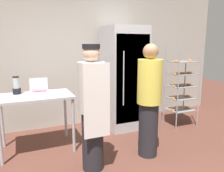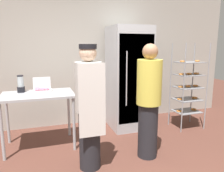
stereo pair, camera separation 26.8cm
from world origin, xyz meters
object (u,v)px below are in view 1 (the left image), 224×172
(person_customer, at_px, (149,100))
(refrigerator, at_px, (124,78))
(donut_box, at_px, (39,91))
(baking_rack, at_px, (182,86))
(blender_pitcher, at_px, (16,86))
(person_baker, at_px, (92,107))

(person_customer, bearing_deg, refrigerator, 80.73)
(donut_box, distance_m, person_customer, 1.65)
(baking_rack, relative_size, blender_pitcher, 6.03)
(donut_box, relative_size, person_baker, 0.17)
(refrigerator, relative_size, donut_box, 7.19)
(baking_rack, xyz_separation_m, person_baker, (-2.12, -0.83, 0.03))
(person_baker, bearing_deg, donut_box, 121.56)
(person_baker, height_order, person_customer, person_customer)
(refrigerator, xyz_separation_m, baking_rack, (1.07, -0.41, -0.17))
(person_baker, distance_m, person_customer, 0.86)
(refrigerator, relative_size, person_baker, 1.21)
(blender_pitcher, xyz_separation_m, person_baker, (0.86, -1.04, -0.15))
(refrigerator, xyz_separation_m, donut_box, (-1.60, -0.34, -0.06))
(refrigerator, height_order, person_customer, refrigerator)
(blender_pitcher, distance_m, person_customer, 2.00)
(person_baker, bearing_deg, refrigerator, 49.48)
(baking_rack, height_order, blender_pitcher, baking_rack)
(refrigerator, bearing_deg, baking_rack, -20.68)
(refrigerator, distance_m, blender_pitcher, 1.92)
(baking_rack, bearing_deg, donut_box, 178.64)
(donut_box, bearing_deg, blender_pitcher, 153.97)
(baking_rack, bearing_deg, person_customer, -147.99)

